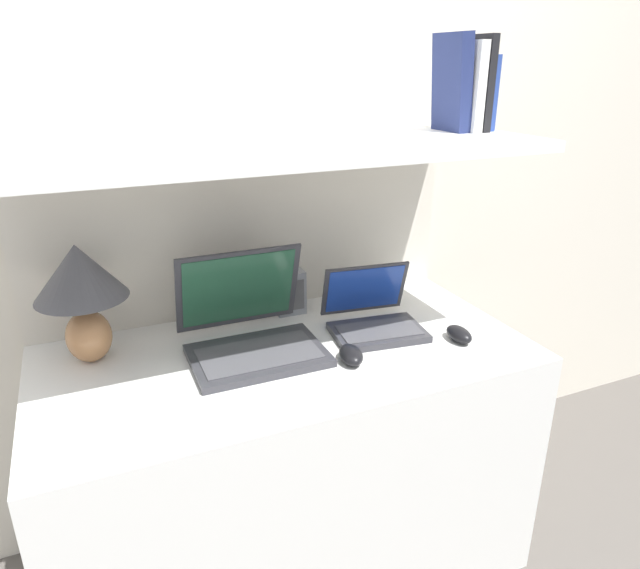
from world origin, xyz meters
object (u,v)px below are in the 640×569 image
at_px(router_box, 289,292).
at_px(book_black, 473,83).
at_px(table_lamp, 81,285).
at_px(book_white, 463,87).
at_px(computer_mouse, 351,355).
at_px(book_blue, 481,93).
at_px(book_navy, 452,83).
at_px(second_mouse, 459,334).
at_px(laptop_small, 373,317).
at_px(laptop_large, 251,331).

relative_size(router_box, book_black, 0.55).
distance_m(table_lamp, book_white, 1.16).
bearing_deg(book_white, router_box, 158.59).
distance_m(table_lamp, computer_mouse, 0.72).
distance_m(table_lamp, book_blue, 1.21).
distance_m(computer_mouse, book_navy, 0.79).
height_order(second_mouse, book_blue, book_blue).
bearing_deg(book_black, second_mouse, -121.57).
bearing_deg(book_white, book_black, 0.00).
xyz_separation_m(second_mouse, book_navy, (0.05, 0.20, 0.67)).
relative_size(laptop_small, book_white, 1.22).
bearing_deg(book_white, second_mouse, -114.26).
distance_m(laptop_small, book_black, 0.72).
relative_size(second_mouse, book_navy, 0.38).
bearing_deg(laptop_small, table_lamp, 169.84).
bearing_deg(laptop_large, router_box, 46.67).
relative_size(laptop_small, book_navy, 1.11).
height_order(table_lamp, book_white, book_white).
xyz_separation_m(computer_mouse, book_blue, (0.49, 0.19, 0.64)).
relative_size(book_black, book_white, 1.07).
xyz_separation_m(laptop_small, router_box, (-0.18, 0.22, 0.03)).
relative_size(book_blue, book_white, 0.85).
distance_m(computer_mouse, second_mouse, 0.34).
bearing_deg(second_mouse, book_white, 65.74).
bearing_deg(router_box, book_navy, -23.22).
xyz_separation_m(book_black, book_white, (-0.03, -0.00, -0.01)).
height_order(laptop_small, router_box, laptop_small).
xyz_separation_m(laptop_small, book_blue, (0.34, 0.04, 0.62)).
distance_m(laptop_large, second_mouse, 0.59).
bearing_deg(book_black, table_lamp, 174.78).
distance_m(laptop_large, book_blue, 0.93).
distance_m(table_lamp, laptop_small, 0.81).
distance_m(second_mouse, book_white, 0.69).
bearing_deg(table_lamp, laptop_small, -10.16).
bearing_deg(second_mouse, table_lamp, 162.79).
bearing_deg(book_white, computer_mouse, -156.39).
distance_m(book_blue, book_white, 0.06).
bearing_deg(laptop_small, second_mouse, -40.08).
xyz_separation_m(laptop_small, computer_mouse, (-0.15, -0.15, -0.02)).
relative_size(router_box, book_blue, 0.69).
height_order(table_lamp, computer_mouse, table_lamp).
height_order(router_box, book_blue, book_blue).
bearing_deg(book_blue, second_mouse, -127.29).
distance_m(router_box, book_black, 0.81).
distance_m(computer_mouse, book_black, 0.83).
height_order(laptop_large, book_navy, book_navy).
distance_m(book_blue, book_black, 0.04).
relative_size(laptop_small, book_blue, 1.43).
bearing_deg(laptop_large, computer_mouse, -37.57).
height_order(second_mouse, book_black, book_black).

